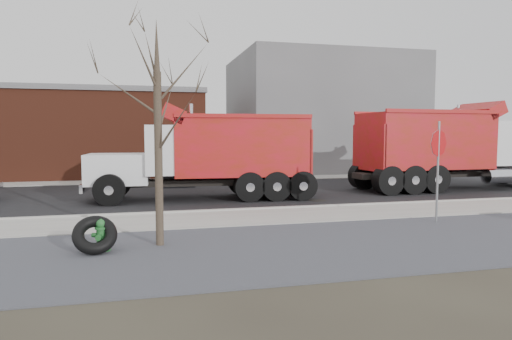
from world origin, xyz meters
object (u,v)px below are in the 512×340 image
object	(u,v)px
stop_sign	(438,154)
dump_truck_red_b	(211,152)
truck_tire	(95,235)
fire_hydrant	(101,237)
dump_truck_red_a	(449,146)

from	to	relation	value
stop_sign	dump_truck_red_b	size ratio (longest dim) A/B	0.34
truck_tire	stop_sign	size ratio (longest dim) A/B	0.35
stop_sign	dump_truck_red_b	xyz separation A→B (m)	(-5.67, 6.38, -0.13)
stop_sign	fire_hydrant	bearing A→B (deg)	-174.54
truck_tire	dump_truck_red_a	bearing A→B (deg)	28.58
truck_tire	dump_truck_red_a	size ratio (longest dim) A/B	0.10
dump_truck_red_a	stop_sign	bearing A→B (deg)	-130.42
dump_truck_red_a	dump_truck_red_b	xyz separation A→B (m)	(-11.20, -0.50, -0.16)
fire_hydrant	dump_truck_red_a	bearing A→B (deg)	42.70
stop_sign	dump_truck_red_b	world-z (taller)	dump_truck_red_b
fire_hydrant	stop_sign	size ratio (longest dim) A/B	0.25
stop_sign	dump_truck_red_b	bearing A→B (deg)	130.34
dump_truck_red_a	truck_tire	bearing A→B (deg)	-153.08
stop_sign	dump_truck_red_b	distance (m)	8.54
fire_hydrant	dump_truck_red_b	xyz separation A→B (m)	(3.57, 7.48, 1.54)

